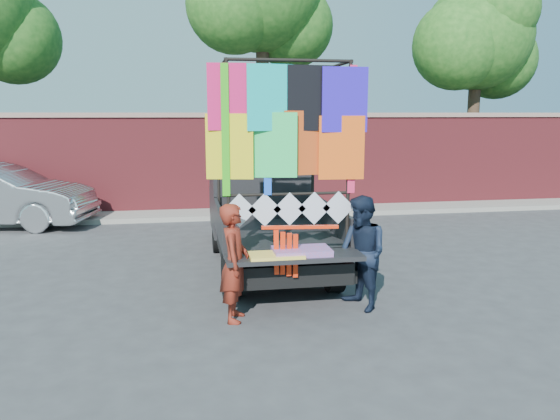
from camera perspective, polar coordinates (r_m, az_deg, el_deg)
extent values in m
plane|color=#38383A|center=(7.98, -0.55, -8.85)|extent=(90.00, 90.00, 0.00)
cube|color=maroon|center=(14.57, -5.04, 4.75)|extent=(30.00, 0.35, 2.50)
cube|color=gray|center=(14.51, -5.12, 9.87)|extent=(30.00, 0.45, 0.12)
cube|color=gray|center=(14.04, -4.72, -0.35)|extent=(30.00, 1.20, 0.12)
sphere|color=#185117|center=(16.76, -25.99, 15.80)|extent=(2.40, 2.40, 2.40)
cylinder|color=#38281C|center=(15.81, -1.83, 10.57)|extent=(0.36, 0.36, 5.46)
sphere|color=#185117|center=(16.54, 1.18, 18.68)|extent=(2.40, 2.40, 2.40)
sphere|color=#185117|center=(15.69, -4.81, 20.57)|extent=(2.60, 2.60, 2.60)
cylinder|color=#38281C|center=(17.92, 19.47, 8.49)|extent=(0.36, 0.36, 4.55)
sphere|color=#185117|center=(18.06, 19.97, 16.75)|extent=(3.20, 3.20, 3.20)
sphere|color=#185117|center=(18.79, 21.69, 14.37)|extent=(2.40, 2.40, 2.40)
sphere|color=#185117|center=(17.39, 18.03, 16.06)|extent=(2.60, 2.60, 2.60)
sphere|color=#185117|center=(17.79, 22.00, 18.86)|extent=(2.20, 2.20, 2.20)
cylinder|color=black|center=(10.36, -6.45, -2.64)|extent=(0.21, 0.64, 0.64)
cylinder|color=black|center=(7.82, -5.26, -6.83)|extent=(0.21, 0.64, 0.64)
cylinder|color=black|center=(10.55, 1.83, -2.34)|extent=(0.21, 0.64, 0.64)
cylinder|color=black|center=(8.07, 5.64, -6.29)|extent=(0.21, 0.64, 0.64)
cube|color=black|center=(9.07, -1.13, -3.32)|extent=(1.66, 4.10, 0.29)
cube|color=black|center=(8.31, -0.37, -2.64)|extent=(1.76, 2.24, 0.10)
cube|color=black|center=(8.17, -6.32, -1.38)|extent=(0.06, 2.24, 0.44)
cube|color=black|center=(8.45, 5.39, -0.98)|extent=(0.06, 2.24, 0.44)
cube|color=black|center=(9.33, -1.48, 0.12)|extent=(1.76, 0.06, 0.44)
cube|color=black|center=(10.25, -2.26, 1.28)|extent=(1.76, 1.56, 1.22)
cube|color=#8C9EAD|center=(9.77, -1.93, 3.16)|extent=(1.56, 0.06, 0.54)
cube|color=#8C9EAD|center=(10.94, -2.77, 2.87)|extent=(1.56, 0.10, 0.68)
cube|color=black|center=(11.34, -2.97, 0.88)|extent=(1.71, 0.88, 0.54)
cube|color=black|center=(7.00, 1.49, -4.90)|extent=(1.76, 0.54, 0.06)
cube|color=black|center=(7.31, 1.13, -7.26)|extent=(1.80, 0.15, 0.18)
cylinder|color=black|center=(7.01, -5.47, 5.46)|extent=(0.05, 0.05, 2.44)
cylinder|color=black|center=(9.05, -6.49, 6.46)|extent=(0.05, 0.05, 2.44)
cylinder|color=black|center=(7.31, 7.19, 5.61)|extent=(0.05, 0.05, 2.44)
cylinder|color=black|center=(9.29, 3.48, 6.60)|extent=(0.05, 0.05, 2.44)
cylinder|color=black|center=(7.13, 1.02, 15.39)|extent=(1.66, 0.04, 0.04)
cylinder|color=black|center=(9.14, -1.48, 14.21)|extent=(1.66, 0.04, 0.04)
cylinder|color=black|center=(8.04, -6.21, 14.73)|extent=(0.04, 2.10, 0.04)
cylinder|color=black|center=(8.30, 5.25, 14.59)|extent=(0.04, 2.10, 0.04)
cylinder|color=black|center=(7.17, 0.98, 1.68)|extent=(1.66, 0.04, 0.04)
cube|color=#DF185F|center=(6.98, -5.00, 11.85)|extent=(0.60, 0.01, 0.83)
cube|color=#0DBEB9|center=(7.00, -0.90, 11.89)|extent=(0.60, 0.01, 0.83)
cube|color=black|center=(7.13, 3.01, 11.84)|extent=(0.60, 0.01, 0.83)
cube|color=#2B17D1|center=(7.22, 6.94, 11.76)|extent=(0.60, 0.01, 0.83)
cube|color=yellow|center=(6.99, -4.92, 6.65)|extent=(0.60, 0.01, 0.83)
cube|color=#27E064|center=(7.01, -0.89, 6.70)|extent=(0.60, 0.01, 0.83)
cube|color=#CF4818|center=(7.14, 2.96, 6.75)|extent=(0.60, 0.01, 0.83)
cube|color=#FF5C15|center=(7.23, 6.83, 6.73)|extent=(0.60, 0.01, 0.83)
cube|color=green|center=(6.95, -5.74, 8.23)|extent=(0.10, 0.01, 1.66)
cube|color=#F32857|center=(7.27, 7.56, 8.27)|extent=(0.10, 0.01, 1.66)
cube|color=blue|center=(7.01, -1.31, 8.29)|extent=(0.10, 0.01, 1.66)
cube|color=silver|center=(7.08, -4.26, -0.05)|extent=(0.44, 0.01, 0.44)
cube|color=silver|center=(7.12, -1.60, 0.03)|extent=(0.44, 0.01, 0.44)
cube|color=silver|center=(7.18, 1.02, 0.11)|extent=(0.44, 0.01, 0.44)
cube|color=silver|center=(7.25, 3.60, 0.18)|extent=(0.44, 0.01, 0.44)
cube|color=silver|center=(7.33, 6.12, 0.26)|extent=(0.44, 0.01, 0.44)
cube|color=#F23548|center=(7.00, 2.28, -4.32)|extent=(0.73, 0.44, 0.08)
cube|color=#FFD850|center=(6.88, -0.40, -4.74)|extent=(0.68, 0.39, 0.04)
imported|color=maroon|center=(6.87, -4.78, -5.51)|extent=(0.46, 0.61, 1.50)
imported|color=black|center=(7.31, 8.53, -4.50)|extent=(0.77, 0.88, 1.53)
cube|color=red|center=(6.95, 2.11, -1.79)|extent=(0.98, 0.16, 0.04)
cube|color=red|center=(6.94, -0.39, -4.43)|extent=(0.06, 0.02, 0.57)
cube|color=red|center=(6.96, 0.29, -4.56)|extent=(0.06, 0.02, 0.57)
cube|color=red|center=(6.98, 0.96, -4.69)|extent=(0.06, 0.02, 0.57)
cube|color=red|center=(7.00, 1.63, -4.81)|extent=(0.06, 0.02, 0.57)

